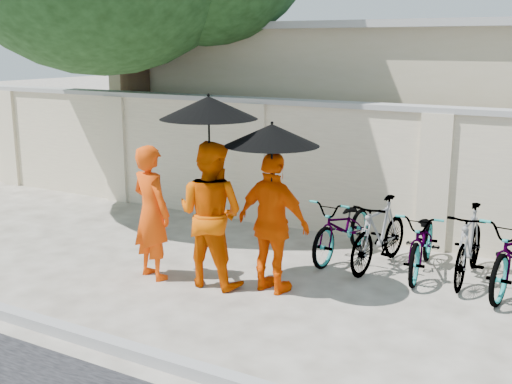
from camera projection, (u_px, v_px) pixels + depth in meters
The scene contains 13 objects.
ground at pixel (199, 291), 7.82m from camera, with size 80.00×80.00×0.00m, color beige.
kerb at pixel (100, 342), 6.37m from camera, with size 40.00×0.16×0.12m, color #9B9B9B.
compound_wall at pixel (372, 174), 9.80m from camera, with size 20.00×0.30×2.00m, color beige.
building_behind at pixel (491, 115), 12.38m from camera, with size 14.00×6.00×3.20m, color #B9AC8F.
monk_left at pixel (151, 212), 8.13m from camera, with size 0.63×0.41×1.73m, color #FF4807.
monk_center at pixel (211, 214), 7.88m from camera, with size 0.88×0.69×1.81m, color #E75600.
parasol_center at pixel (209, 108), 7.49m from camera, with size 1.16×1.16×1.33m.
monk_right at pixel (273, 223), 7.64m from camera, with size 1.01×0.42×1.72m, color #F54E01.
parasol_right at pixel (272, 135), 7.32m from camera, with size 1.10×1.10×1.08m.
bike_0 at pixel (343, 227), 8.97m from camera, with size 0.59×1.70×0.89m, color gray.
bike_1 at pixel (379, 233), 8.57m from camera, with size 0.45×1.58×0.95m, color gray.
bike_2 at pixel (423, 241), 8.35m from camera, with size 0.59×1.68×0.88m, color gray.
bike_3 at pixel (469, 244), 8.09m from camera, with size 0.45×1.59×0.95m, color gray.
Camera 1 is at (4.28, -6.01, 2.95)m, focal length 45.00 mm.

